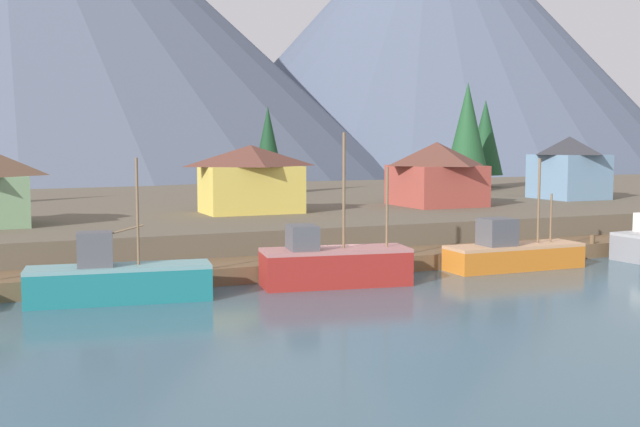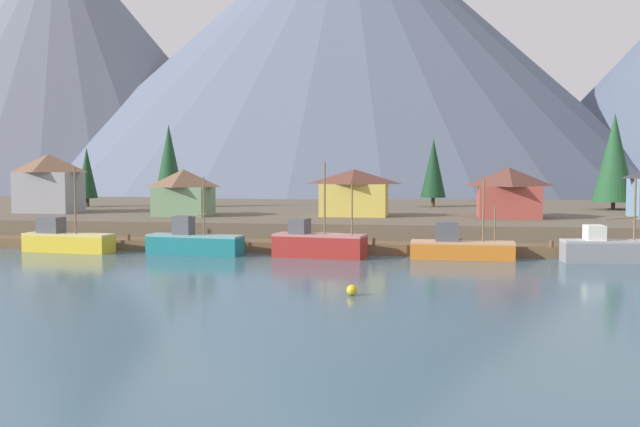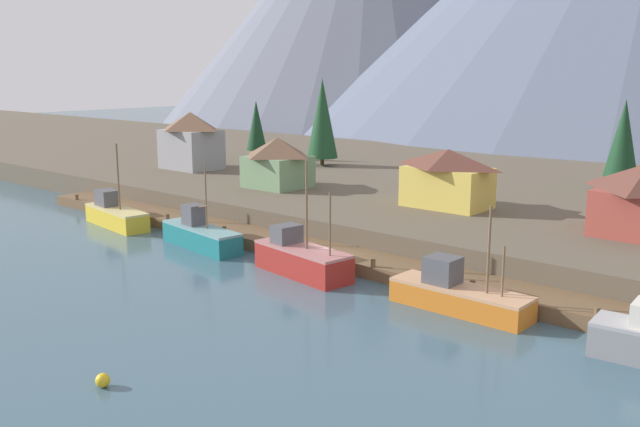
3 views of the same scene
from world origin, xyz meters
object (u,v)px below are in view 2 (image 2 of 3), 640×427
Objects in this scene: house_grey at (49,183)px; fishing_boat_orange at (460,247)px; channel_buoy at (352,290)px; conifer_near_right at (87,173)px; conifer_near_left at (433,168)px; fishing_boat_yellow at (66,240)px; conifer_back_left at (614,158)px; fishing_boat_red at (318,244)px; house_green at (184,192)px; house_yellow at (354,192)px; fishing_boat_teal at (194,242)px; conifer_mid_right at (169,162)px; fishing_boat_grey at (613,249)px; house_red at (509,192)px.

fishing_boat_orange is at bearing -20.74° from house_grey.
conifer_near_right is at bearing 129.57° from channel_buoy.
fishing_boat_yellow is at bearing -131.47° from conifer_near_left.
fishing_boat_red is at bearing -132.55° from conifer_back_left.
conifer_back_left is 17.75× the size of channel_buoy.
fishing_boat_red is 1.39× the size of house_green.
fishing_boat_yellow is 1.16× the size of house_yellow.
fishing_boat_orange is at bearing -85.68° from conifer_near_left.
conifer_near_right is (-0.97, 12.39, 1.01)m from house_grey.
fishing_boat_teal is 0.83× the size of conifer_mid_right.
conifer_near_right is at bearing 94.48° from house_grey.
fishing_boat_orange is at bearing 173.82° from fishing_boat_grey.
house_red is 22.82m from conifer_back_left.
fishing_boat_red reaches higher than channel_buoy.
house_grey is at bearing 160.86° from fishing_boat_red.
fishing_boat_red is 0.97× the size of fishing_boat_grey.
fishing_boat_yellow is at bearing -87.93° from conifer_mid_right.
house_grey is (-54.71, 0.36, 0.80)m from house_red.
conifer_near_left is 0.83× the size of conifer_mid_right.
conifer_back_left reaches higher than fishing_boat_red.
conifer_back_left is (70.31, 4.32, 2.07)m from conifer_near_right.
fishing_boat_yellow is 24.58m from fishing_boat_red.
fishing_boat_red reaches higher than fishing_boat_orange.
fishing_boat_grey is 1.22× the size of house_red.
house_red is (-7.34, 18.52, 4.24)m from fishing_boat_grey.
conifer_back_left reaches higher than house_grey.
conifer_back_left reaches higher than fishing_boat_grey.
fishing_boat_orange is 22.01m from channel_buoy.
fishing_boat_yellow is at bearing -156.55° from house_red.
house_red is 36.69m from house_green.
fishing_boat_red is at bearing 175.89° from fishing_boat_grey.
house_red is at bearing 71.64° from channel_buoy.
conifer_near_right reaches higher than fishing_boat_grey.
house_grey is at bearing 178.90° from house_yellow.
conifer_near_left is (-2.91, 38.54, 6.79)m from fishing_boat_orange.
fishing_boat_yellow is 1.46× the size of house_green.
fishing_boat_orange is 52.75m from house_grey.
fishing_boat_teal is 1.08× the size of fishing_boat_red.
fishing_boat_yellow is 31.86m from house_yellow.
conifer_near_right is 11.70m from conifer_mid_right.
fishing_boat_red is 40.94m from conifer_near_left.
house_red reaches higher than channel_buoy.
house_green is 19.56m from house_yellow.
channel_buoy is (17.25, -20.34, -0.76)m from fishing_boat_teal.
conifer_mid_right is (-44.10, 13.43, 3.30)m from house_red.
fishing_boat_red is at bearing -40.27° from conifer_near_right.
fishing_boat_orange is at bearing -31.75° from conifer_near_right.
fishing_boat_orange is 0.73× the size of conifer_back_left.
fishing_boat_yellow is 1.24× the size of house_red.
fishing_boat_orange is 1.12× the size of conifer_near_right.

